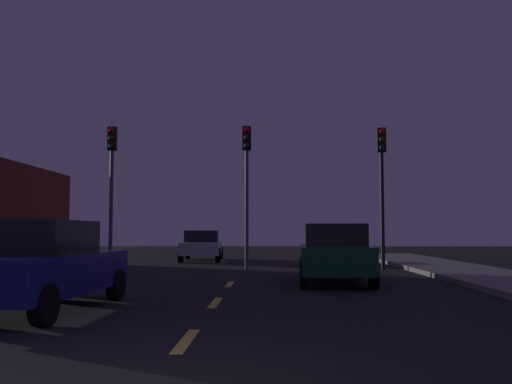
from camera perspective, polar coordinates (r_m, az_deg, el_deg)
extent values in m
plane|color=black|center=(11.76, -3.91, -10.94)|extent=(80.00, 80.00, 0.00)
cube|color=#EACC4C|center=(7.44, -7.21, -14.94)|extent=(0.16, 1.60, 0.01)
cube|color=#EACC4C|center=(11.17, -4.20, -11.29)|extent=(0.16, 1.60, 0.01)
cube|color=#EACC4C|center=(14.93, -2.74, -9.46)|extent=(0.16, 1.60, 0.01)
cylinder|color=#4C4C51|center=(21.31, -14.70, -0.55)|extent=(0.14, 0.14, 5.33)
cube|color=black|center=(21.56, -14.59, 5.33)|extent=(0.32, 0.24, 0.90)
sphere|color=red|center=(21.46, -14.70, 6.19)|extent=(0.20, 0.20, 0.20)
sphere|color=#3F2D0C|center=(21.41, -14.71, 5.40)|extent=(0.20, 0.20, 0.20)
sphere|color=#0C3319|center=(21.36, -14.73, 4.60)|extent=(0.20, 0.20, 0.20)
cylinder|color=#4C4C51|center=(20.49, -0.96, -0.55)|extent=(0.14, 0.14, 5.32)
cube|color=black|center=(20.74, -0.95, 5.55)|extent=(0.32, 0.24, 0.90)
sphere|color=red|center=(20.63, -0.97, 6.45)|extent=(0.20, 0.20, 0.20)
sphere|color=#3F2D0C|center=(20.58, -0.97, 5.63)|extent=(0.20, 0.20, 0.20)
sphere|color=#0C3319|center=(20.53, -0.97, 4.80)|extent=(0.20, 0.20, 0.20)
cylinder|color=black|center=(20.87, 12.88, -0.64)|extent=(0.14, 0.14, 5.23)
cube|color=black|center=(21.11, 12.79, 5.24)|extent=(0.32, 0.24, 0.90)
sphere|color=red|center=(21.01, 12.86, 6.12)|extent=(0.20, 0.20, 0.20)
sphere|color=#3F2D0C|center=(20.96, 12.88, 5.31)|extent=(0.20, 0.20, 0.20)
sphere|color=#0C3319|center=(20.91, 12.89, 4.50)|extent=(0.20, 0.20, 0.20)
cube|color=#0F4C2D|center=(15.33, 8.11, -6.79)|extent=(2.01, 4.22, 0.70)
cube|color=black|center=(15.10, 8.13, -4.39)|extent=(1.68, 1.94, 0.59)
cylinder|color=black|center=(16.83, 4.90, -7.75)|extent=(0.25, 0.65, 0.64)
cylinder|color=black|center=(16.93, 10.65, -7.68)|extent=(0.25, 0.65, 0.64)
cylinder|color=black|center=(13.81, 5.01, -8.57)|extent=(0.25, 0.65, 0.64)
cylinder|color=black|center=(13.92, 12.01, -8.46)|extent=(0.25, 0.65, 0.64)
cube|color=navy|center=(10.67, -21.11, -7.82)|extent=(1.96, 4.35, 0.69)
cube|color=black|center=(10.45, -21.53, -4.38)|extent=(1.61, 2.00, 0.59)
cylinder|color=black|center=(12.46, -21.26, -8.81)|extent=(0.26, 0.65, 0.64)
cylinder|color=black|center=(11.85, -14.25, -9.22)|extent=(0.26, 0.65, 0.64)
cylinder|color=black|center=(8.94, -21.01, -10.81)|extent=(0.26, 0.65, 0.64)
cube|color=silver|center=(26.69, -5.59, -5.76)|extent=(2.02, 4.48, 0.57)
cube|color=black|center=(26.90, -5.55, -4.56)|extent=(1.67, 2.06, 0.55)
cylinder|color=black|center=(25.01, -3.95, -6.54)|extent=(0.25, 0.65, 0.64)
cylinder|color=black|center=(25.14, -7.78, -6.50)|extent=(0.25, 0.65, 0.64)
cylinder|color=black|center=(28.30, -3.67, -6.25)|extent=(0.25, 0.65, 0.64)
cylinder|color=black|center=(28.41, -7.05, -6.22)|extent=(0.25, 0.65, 0.64)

